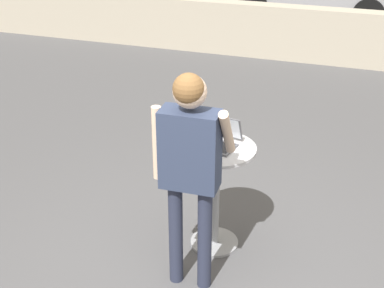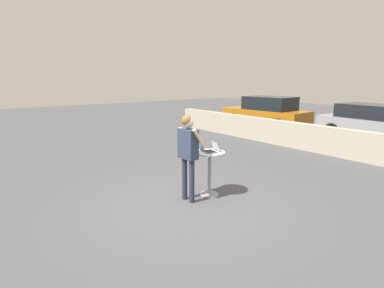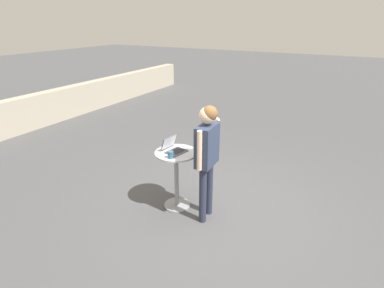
# 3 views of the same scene
# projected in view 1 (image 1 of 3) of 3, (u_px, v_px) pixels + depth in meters

# --- Properties ---
(pavement_kerb) EXTENTS (16.50, 0.35, 0.93)m
(pavement_kerb) POSITION_uv_depth(u_px,v_px,m) (314.00, 35.00, 9.19)
(pavement_kerb) COLOR #B2A893
(pavement_kerb) RESTS_ON ground_plane
(cafe_table) EXTENTS (0.65, 0.65, 0.97)m
(cafe_table) POSITION_uv_depth(u_px,v_px,m) (216.00, 183.00, 4.49)
(cafe_table) COLOR gray
(cafe_table) RESTS_ON ground_plane
(laptop) EXTENTS (0.35, 0.36, 0.23)m
(laptop) POSITION_uv_depth(u_px,v_px,m) (219.00, 139.00, 4.35)
(laptop) COLOR #515156
(laptop) RESTS_ON cafe_table
(coffee_mug) EXTENTS (0.12, 0.08, 0.11)m
(coffee_mug) POSITION_uv_depth(u_px,v_px,m) (190.00, 140.00, 4.34)
(coffee_mug) COLOR #336084
(coffee_mug) RESTS_ON cafe_table
(standing_person) EXTENTS (0.57, 0.40, 1.79)m
(standing_person) POSITION_uv_depth(u_px,v_px,m) (190.00, 156.00, 3.81)
(standing_person) COLOR #282D42
(standing_person) RESTS_ON ground_plane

